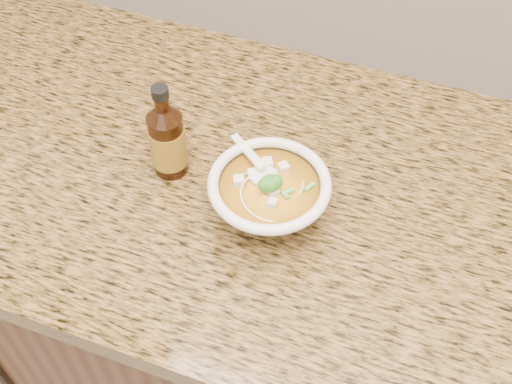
% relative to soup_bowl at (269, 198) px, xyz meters
% --- Properties ---
extents(cabinet, '(4.00, 0.65, 0.86)m').
position_rel_soup_bowl_xyz_m(cabinet, '(0.08, 0.07, -0.51)').
color(cabinet, '#371A10').
rests_on(cabinet, ground).
extents(counter_slab, '(4.00, 0.68, 0.04)m').
position_rel_soup_bowl_xyz_m(counter_slab, '(0.08, 0.07, -0.06)').
color(counter_slab, brown).
rests_on(counter_slab, cabinet).
extents(soup_bowl, '(0.17, 0.17, 0.10)m').
position_rel_soup_bowl_xyz_m(soup_bowl, '(0.00, 0.00, 0.00)').
color(soup_bowl, white).
rests_on(soup_bowl, counter_slab).
extents(hot_sauce_bottle, '(0.07, 0.07, 0.17)m').
position_rel_soup_bowl_xyz_m(hot_sauce_bottle, '(-0.17, 0.03, 0.02)').
color(hot_sauce_bottle, '#391907').
rests_on(hot_sauce_bottle, counter_slab).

